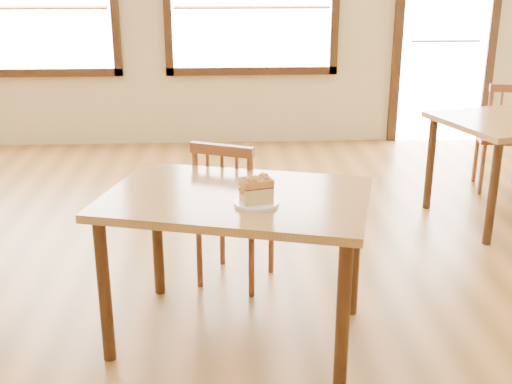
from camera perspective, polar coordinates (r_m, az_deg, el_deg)
ground at (r=3.19m, az=-2.12°, el=-14.03°), size 8.00×8.00×0.00m
entry_door at (r=7.07m, az=16.56°, el=13.92°), size 1.08×0.06×2.29m
cafe_table_main at (r=3.03m, az=-1.71°, el=-1.93°), size 1.40×1.12×0.75m
cafe_chair_main at (r=3.65m, az=-2.06°, el=-1.72°), size 0.53×0.53×0.88m
cafe_chair_second at (r=5.61m, az=21.23°, el=4.65°), size 0.50×0.50×0.92m
plate at (r=2.86m, az=0.03°, el=-1.04°), size 0.20×0.20×0.02m
cake_slice at (r=2.84m, az=0.04°, el=0.28°), size 0.16×0.13×0.13m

